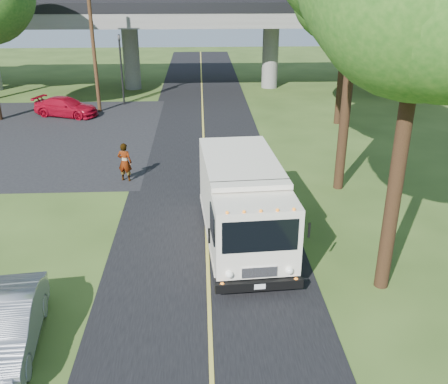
{
  "coord_description": "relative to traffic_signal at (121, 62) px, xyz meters",
  "views": [
    {
      "loc": [
        -0.15,
        -12.18,
        9.07
      ],
      "look_at": [
        0.68,
        5.05,
        1.6
      ],
      "focal_mm": 40.0,
      "sensor_mm": 36.0,
      "label": 1
    }
  ],
  "objects": [
    {
      "name": "traffic_signal",
      "position": [
        0.0,
        0.0,
        0.0
      ],
      "size": [
        0.18,
        0.22,
        5.2
      ],
      "color": "black",
      "rests_on": "ground"
    },
    {
      "name": "silver_sedan",
      "position": [
        0.69,
        -27.42,
        -2.49
      ],
      "size": [
        2.0,
        4.43,
        1.41
      ],
      "primitive_type": "imported",
      "rotation": [
        0.0,
        0.0,
        0.12
      ],
      "color": "gray",
      "rests_on": "ground"
    },
    {
      "name": "step_van",
      "position": [
        7.3,
        -21.91,
        -1.55
      ],
      "size": [
        3.14,
        7.4,
        3.04
      ],
      "rotation": [
        0.0,
        0.0,
        0.07
      ],
      "color": "silver",
      "rests_on": "ground"
    },
    {
      "name": "road",
      "position": [
        6.0,
        -16.0,
        -3.19
      ],
      "size": [
        7.0,
        90.0,
        0.02
      ],
      "primitive_type": "cube",
      "color": "black",
      "rests_on": "ground"
    },
    {
      "name": "red_sedan",
      "position": [
        -3.58,
        -3.22,
        -2.54
      ],
      "size": [
        4.89,
        3.21,
        1.32
      ],
      "primitive_type": "imported",
      "rotation": [
        0.0,
        0.0,
        1.24
      ],
      "color": "#A50A1E",
      "rests_on": "ground"
    },
    {
      "name": "overpass",
      "position": [
        6.0,
        6.0,
        1.36
      ],
      "size": [
        54.0,
        10.0,
        7.3
      ],
      "color": "slate",
      "rests_on": "ground"
    },
    {
      "name": "parking_lot",
      "position": [
        -5.0,
        -8.0,
        -3.19
      ],
      "size": [
        16.0,
        18.0,
        0.01
      ],
      "primitive_type": "cube",
      "color": "black",
      "rests_on": "ground"
    },
    {
      "name": "utility_pole",
      "position": [
        -1.5,
        -2.0,
        1.4
      ],
      "size": [
        1.6,
        0.26,
        9.0
      ],
      "color": "#472D19",
      "rests_on": "ground"
    },
    {
      "name": "ground",
      "position": [
        6.0,
        -26.0,
        -3.2
      ],
      "size": [
        120.0,
        120.0,
        0.0
      ],
      "primitive_type": "plane",
      "color": "#334A1A",
      "rests_on": "ground"
    },
    {
      "name": "pedestrian",
      "position": [
        2.2,
        -15.64,
        -2.25
      ],
      "size": [
        0.78,
        0.62,
        1.89
      ],
      "primitive_type": "imported",
      "rotation": [
        0.0,
        0.0,
        2.88
      ],
      "color": "gray",
      "rests_on": "ground"
    },
    {
      "name": "lane_line",
      "position": [
        6.0,
        -16.0,
        -3.17
      ],
      "size": [
        0.12,
        90.0,
        0.01
      ],
      "primitive_type": "cube",
      "color": "gold",
      "rests_on": "road"
    }
  ]
}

